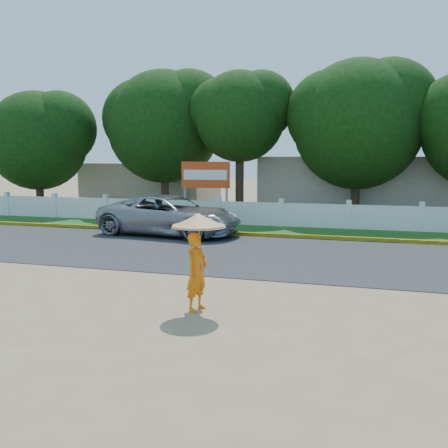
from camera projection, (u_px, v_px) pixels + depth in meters
The scene contains 11 objects.
ground at pixel (201, 287), 12.24m from camera, with size 120.00×120.00×0.00m, color #9E8460.
road at pixel (245, 253), 16.51m from camera, with size 60.00×7.00×0.02m, color #38383A.
grass_verge at pixel (275, 231), 21.50m from camera, with size 60.00×3.50×0.03m, color #2D601E.
curb at pixel (267, 235), 19.88m from camera, with size 40.00×0.18×0.16m, color yellow.
fence at pixel (281, 215), 22.81m from camera, with size 40.00×0.10×1.10m, color silver.
building_near at pixel (355, 185), 28.28m from camera, with size 10.00×6.00×3.20m, color #B7AD99.
building_far at pixel (152, 184), 32.93m from camera, with size 8.00×5.00×2.80m, color #B7AD99.
vehicle at pixel (170, 215), 20.32m from camera, with size 2.70×5.86×1.63m, color gray.
monk_with_parasol at pixel (198, 248), 10.20m from camera, with size 1.11×1.11×2.02m.
billboard at pixel (205, 178), 24.77m from camera, with size 2.50×0.13×2.95m.
tree_row at pixel (249, 128), 25.82m from camera, with size 28.85×7.84×8.02m.
Camera 1 is at (3.94, -11.27, 3.15)m, focal length 40.00 mm.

